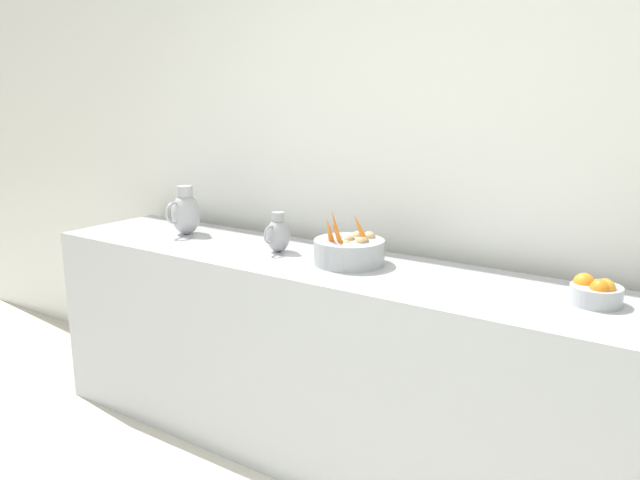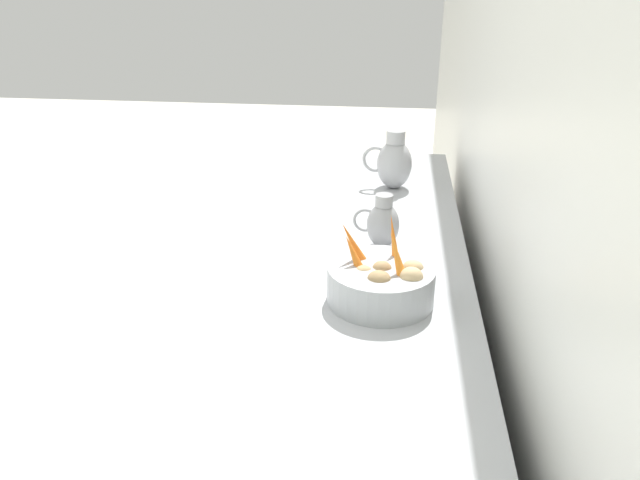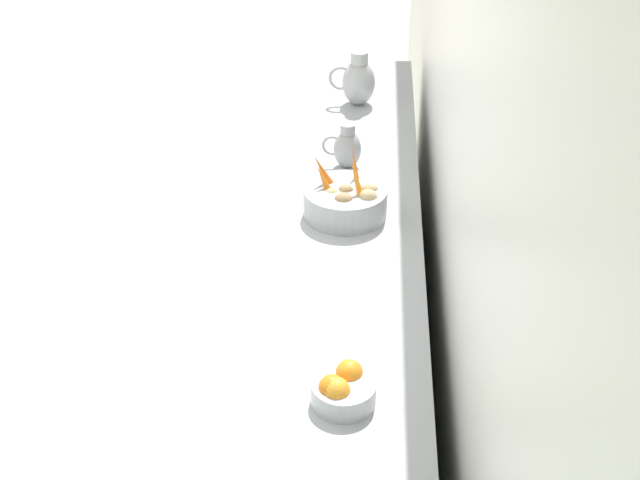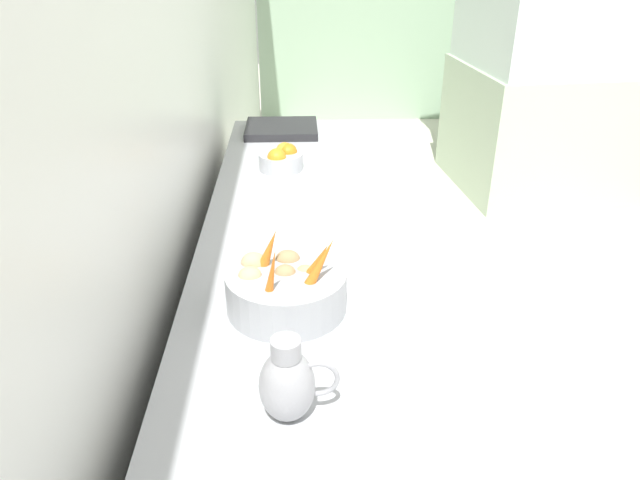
{
  "view_description": "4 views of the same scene",
  "coord_description": "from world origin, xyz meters",
  "px_view_note": "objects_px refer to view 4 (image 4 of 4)",
  "views": [
    {
      "loc": [
        0.74,
        1.15,
        1.67
      ],
      "look_at": [
        -1.44,
        -0.36,
        1.05
      ],
      "focal_mm": 36.36,
      "sensor_mm": 36.0,
      "label": 1
    },
    {
      "loc": [
        -1.58,
        1.26,
        1.8
      ],
      "look_at": [
        -1.38,
        -0.31,
        1.1
      ],
      "focal_mm": 34.25,
      "sensor_mm": 36.0,
      "label": 2
    },
    {
      "loc": [
        -1.64,
        2.53,
        2.6
      ],
      "look_at": [
        -1.49,
        0.01,
        1.0
      ],
      "focal_mm": 49.89,
      "sensor_mm": 36.0,
      "label": 3
    },
    {
      "loc": [
        -1.52,
        -1.57,
        1.79
      ],
      "look_at": [
        -1.47,
        -0.17,
        1.06
      ],
      "focal_mm": 33.4,
      "sensor_mm": 36.0,
      "label": 4
    }
  ],
  "objects_px": {
    "metal_pitcher_short": "(288,383)",
    "glass_block_booth": "(573,36)",
    "orange_bowl": "(282,158)",
    "vegetable_colander": "(286,288)"
  },
  "relations": [
    {
      "from": "orange_bowl",
      "to": "metal_pitcher_short",
      "type": "bearing_deg",
      "value": -88.39
    },
    {
      "from": "vegetable_colander",
      "to": "metal_pitcher_short",
      "type": "bearing_deg",
      "value": -88.57
    },
    {
      "from": "metal_pitcher_short",
      "to": "glass_block_booth",
      "type": "bearing_deg",
      "value": 59.91
    },
    {
      "from": "orange_bowl",
      "to": "metal_pitcher_short",
      "type": "height_order",
      "value": "metal_pitcher_short"
    },
    {
      "from": "orange_bowl",
      "to": "vegetable_colander",
      "type": "bearing_deg",
      "value": -88.32
    },
    {
      "from": "orange_bowl",
      "to": "metal_pitcher_short",
      "type": "xyz_separation_m",
      "value": [
        0.04,
        -1.39,
        0.04
      ]
    },
    {
      "from": "glass_block_booth",
      "to": "metal_pitcher_short",
      "type": "bearing_deg",
      "value": -120.09
    },
    {
      "from": "metal_pitcher_short",
      "to": "glass_block_booth",
      "type": "height_order",
      "value": "glass_block_booth"
    },
    {
      "from": "metal_pitcher_short",
      "to": "glass_block_booth",
      "type": "relative_size",
      "value": 0.08
    },
    {
      "from": "orange_bowl",
      "to": "glass_block_booth",
      "type": "distance_m",
      "value": 2.91
    }
  ]
}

